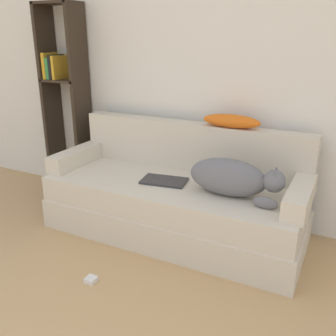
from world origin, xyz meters
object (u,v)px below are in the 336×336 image
(laptop, at_px, (164,181))
(throw_pillow, at_px, (231,121))
(dog, at_px, (233,178))
(bookshelf, at_px, (64,92))
(power_adapter, at_px, (91,280))
(couch, at_px, (173,208))

(laptop, distance_m, throw_pillow, 0.72)
(dog, distance_m, throw_pillow, 0.53)
(laptop, xyz_separation_m, throw_pillow, (0.42, 0.36, 0.46))
(throw_pillow, relative_size, bookshelf, 0.25)
(laptop, bearing_deg, power_adapter, -108.14)
(laptop, xyz_separation_m, power_adapter, (-0.13, -0.82, -0.45))
(dog, xyz_separation_m, throw_pillow, (-0.15, 0.38, 0.33))
(bookshelf, relative_size, power_adapter, 25.90)
(couch, height_order, bookshelf, bookshelf)
(couch, relative_size, power_adapter, 29.05)
(couch, distance_m, laptop, 0.25)
(throw_pillow, relative_size, power_adapter, 6.55)
(couch, bearing_deg, laptop, -156.26)
(laptop, relative_size, bookshelf, 0.21)
(couch, bearing_deg, bookshelf, 165.49)
(throw_pillow, height_order, power_adapter, throw_pillow)
(throw_pillow, bearing_deg, couch, -136.61)
(bookshelf, distance_m, power_adapter, 1.98)
(couch, distance_m, bookshelf, 1.64)
(dog, bearing_deg, throw_pillow, 111.95)
(couch, bearing_deg, dog, -5.72)
(bookshelf, bearing_deg, couch, -14.51)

